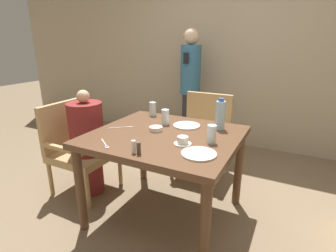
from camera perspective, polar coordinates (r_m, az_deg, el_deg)
name	(u,v)px	position (r m, az deg, el deg)	size (l,w,h in m)	color
ground_plane	(165,214)	(2.43, -0.58, -18.60)	(16.00, 16.00, 0.00)	#7A664C
wall_back	(233,45)	(3.81, 13.87, 16.81)	(8.00, 0.06, 2.80)	tan
dining_table	(165,145)	(2.11, -0.64, -4.18)	(1.14, 1.03, 0.75)	brown
chair_left_side	(77,145)	(2.74, -19.15, -3.94)	(0.54, 0.54, 0.89)	tan
diner_in_left_chair	(88,142)	(2.62, -17.06, -3.38)	(0.32, 0.32, 1.03)	maroon
chair_far_side	(203,132)	(2.97, 7.69, -1.36)	(0.54, 0.54, 0.89)	tan
standing_host	(190,85)	(3.65, 4.84, 8.78)	(0.27, 0.31, 1.61)	#2D2D33
plate_main_left	(199,154)	(1.71, 6.72, -6.02)	(0.23, 0.23, 0.01)	white
plate_main_right	(187,125)	(2.26, 4.07, 0.11)	(0.23, 0.23, 0.01)	white
teacup_with_saucer	(183,141)	(1.86, 3.21, -3.27)	(0.13, 0.13, 0.06)	white
bowl_small	(156,129)	(2.14, -2.65, -0.59)	(0.11, 0.11, 0.04)	white
water_bottle	(220,115)	(2.19, 11.33, 2.38)	(0.08, 0.08, 0.26)	#A3C6DB
glass_tall_near	(165,117)	(2.29, -0.60, 1.98)	(0.07, 0.07, 0.13)	silver
glass_tall_mid	(153,109)	(2.56, -3.34, 3.73)	(0.07, 0.07, 0.13)	silver
glass_tall_far	(212,134)	(1.89, 9.48, -1.77)	(0.07, 0.07, 0.13)	silver
salt_shaker	(134,147)	(1.73, -7.50, -4.52)	(0.03, 0.03, 0.09)	white
pepper_shaker	(139,148)	(1.71, -6.40, -4.83)	(0.03, 0.03, 0.08)	#4C3D2D
fork_beside_plate	(105,144)	(1.91, -13.52, -3.92)	(0.16, 0.13, 0.00)	silver
knife_beside_plate	(122,127)	(2.25, -10.02, -0.30)	(0.17, 0.14, 0.00)	silver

